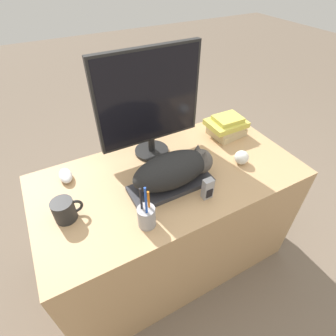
{
  "coord_description": "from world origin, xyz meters",
  "views": [
    {
      "loc": [
        -0.46,
        -0.5,
        1.58
      ],
      "look_at": [
        -0.02,
        0.32,
        0.77
      ],
      "focal_mm": 28.0,
      "sensor_mm": 36.0,
      "label": 1
    }
  ],
  "objects_px": {
    "keyboard": "(171,185)",
    "book_stack": "(226,126)",
    "baseball": "(242,157)",
    "phone": "(208,189)",
    "cat": "(176,169)",
    "pen_cup": "(146,216)",
    "computer_mouse": "(66,176)",
    "monitor": "(149,102)",
    "coffee_mug": "(65,210)"
  },
  "relations": [
    {
      "from": "computer_mouse",
      "to": "baseball",
      "type": "height_order",
      "value": "baseball"
    },
    {
      "from": "computer_mouse",
      "to": "coffee_mug",
      "type": "height_order",
      "value": "coffee_mug"
    },
    {
      "from": "pen_cup",
      "to": "phone",
      "type": "distance_m",
      "value": 0.3
    },
    {
      "from": "computer_mouse",
      "to": "pen_cup",
      "type": "distance_m",
      "value": 0.49
    },
    {
      "from": "cat",
      "to": "computer_mouse",
      "type": "relative_size",
      "value": 3.65
    },
    {
      "from": "cat",
      "to": "book_stack",
      "type": "height_order",
      "value": "cat"
    },
    {
      "from": "computer_mouse",
      "to": "keyboard",
      "type": "bearing_deg",
      "value": -34.46
    },
    {
      "from": "coffee_mug",
      "to": "book_stack",
      "type": "relative_size",
      "value": 0.55
    },
    {
      "from": "monitor",
      "to": "coffee_mug",
      "type": "xyz_separation_m",
      "value": [
        -0.5,
        -0.24,
        -0.25
      ]
    },
    {
      "from": "phone",
      "to": "book_stack",
      "type": "distance_m",
      "value": 0.53
    },
    {
      "from": "cat",
      "to": "computer_mouse",
      "type": "distance_m",
      "value": 0.53
    },
    {
      "from": "monitor",
      "to": "phone",
      "type": "distance_m",
      "value": 0.49
    },
    {
      "from": "book_stack",
      "to": "phone",
      "type": "bearing_deg",
      "value": -136.61
    },
    {
      "from": "computer_mouse",
      "to": "baseball",
      "type": "bearing_deg",
      "value": -20.44
    },
    {
      "from": "keyboard",
      "to": "baseball",
      "type": "distance_m",
      "value": 0.4
    },
    {
      "from": "cat",
      "to": "coffee_mug",
      "type": "distance_m",
      "value": 0.49
    },
    {
      "from": "keyboard",
      "to": "pen_cup",
      "type": "distance_m",
      "value": 0.24
    },
    {
      "from": "keyboard",
      "to": "cat",
      "type": "height_order",
      "value": "cat"
    },
    {
      "from": "pen_cup",
      "to": "baseball",
      "type": "xyz_separation_m",
      "value": [
        0.59,
        0.12,
        -0.02
      ]
    },
    {
      "from": "baseball",
      "to": "book_stack",
      "type": "xyz_separation_m",
      "value": [
        0.09,
        0.25,
        0.02
      ]
    },
    {
      "from": "keyboard",
      "to": "pen_cup",
      "type": "height_order",
      "value": "pen_cup"
    },
    {
      "from": "phone",
      "to": "book_stack",
      "type": "bearing_deg",
      "value": 43.39
    },
    {
      "from": "keyboard",
      "to": "pen_cup",
      "type": "bearing_deg",
      "value": -143.08
    },
    {
      "from": "keyboard",
      "to": "computer_mouse",
      "type": "bearing_deg",
      "value": 145.54
    },
    {
      "from": "computer_mouse",
      "to": "coffee_mug",
      "type": "xyz_separation_m",
      "value": [
        -0.05,
        -0.24,
        0.03
      ]
    },
    {
      "from": "keyboard",
      "to": "computer_mouse",
      "type": "xyz_separation_m",
      "value": [
        -0.42,
        0.29,
        0.01
      ]
    },
    {
      "from": "cat",
      "to": "pen_cup",
      "type": "relative_size",
      "value": 1.75
    },
    {
      "from": "monitor",
      "to": "computer_mouse",
      "type": "bearing_deg",
      "value": 179.31
    },
    {
      "from": "monitor",
      "to": "pen_cup",
      "type": "xyz_separation_m",
      "value": [
        -0.22,
        -0.42,
        -0.25
      ]
    },
    {
      "from": "computer_mouse",
      "to": "baseball",
      "type": "relative_size",
      "value": 1.5
    },
    {
      "from": "coffee_mug",
      "to": "phone",
      "type": "bearing_deg",
      "value": -17.07
    },
    {
      "from": "book_stack",
      "to": "coffee_mug",
      "type": "bearing_deg",
      "value": -169.06
    },
    {
      "from": "cat",
      "to": "baseball",
      "type": "xyz_separation_m",
      "value": [
        0.38,
        -0.02,
        -0.07
      ]
    },
    {
      "from": "cat",
      "to": "pen_cup",
      "type": "height_order",
      "value": "pen_cup"
    },
    {
      "from": "cat",
      "to": "pen_cup",
      "type": "distance_m",
      "value": 0.26
    },
    {
      "from": "baseball",
      "to": "phone",
      "type": "relative_size",
      "value": 0.7
    },
    {
      "from": "computer_mouse",
      "to": "monitor",
      "type": "bearing_deg",
      "value": -0.69
    },
    {
      "from": "coffee_mug",
      "to": "computer_mouse",
      "type": "bearing_deg",
      "value": 78.88
    },
    {
      "from": "phone",
      "to": "keyboard",
      "type": "bearing_deg",
      "value": 129.9
    },
    {
      "from": "cat",
      "to": "pen_cup",
      "type": "bearing_deg",
      "value": -146.24
    },
    {
      "from": "monitor",
      "to": "book_stack",
      "type": "height_order",
      "value": "monitor"
    },
    {
      "from": "keyboard",
      "to": "computer_mouse",
      "type": "relative_size",
      "value": 3.62
    },
    {
      "from": "keyboard",
      "to": "coffee_mug",
      "type": "relative_size",
      "value": 3.2
    },
    {
      "from": "pen_cup",
      "to": "baseball",
      "type": "distance_m",
      "value": 0.6
    },
    {
      "from": "baseball",
      "to": "phone",
      "type": "xyz_separation_m",
      "value": [
        -0.29,
        -0.11,
        0.01
      ]
    },
    {
      "from": "pen_cup",
      "to": "book_stack",
      "type": "bearing_deg",
      "value": 28.65
    },
    {
      "from": "cat",
      "to": "coffee_mug",
      "type": "relative_size",
      "value": 3.23
    },
    {
      "from": "computer_mouse",
      "to": "book_stack",
      "type": "relative_size",
      "value": 0.49
    },
    {
      "from": "keyboard",
      "to": "book_stack",
      "type": "relative_size",
      "value": 1.77
    },
    {
      "from": "cat",
      "to": "coffee_mug",
      "type": "xyz_separation_m",
      "value": [
        -0.49,
        0.05,
        -0.05
      ]
    }
  ]
}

